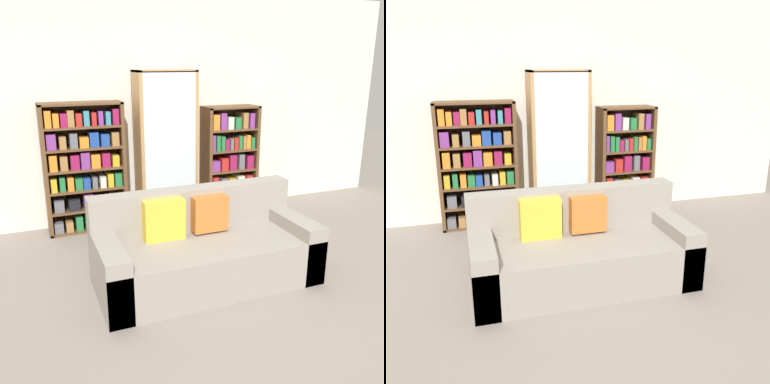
# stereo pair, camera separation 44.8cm
# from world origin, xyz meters

# --- Properties ---
(ground_plane) EXTENTS (16.00, 16.00, 0.00)m
(ground_plane) POSITION_xyz_m (0.00, 0.00, 0.00)
(ground_plane) COLOR gray
(wall_back) EXTENTS (6.89, 0.06, 2.70)m
(wall_back) POSITION_xyz_m (0.00, 2.47, 1.35)
(wall_back) COLOR silver
(wall_back) RESTS_ON ground
(couch) EXTENTS (1.92, 0.84, 0.80)m
(couch) POSITION_xyz_m (-0.01, 0.60, 0.28)
(couch) COLOR gray
(couch) RESTS_ON ground
(bookshelf_left) EXTENTS (0.90, 0.32, 1.47)m
(bookshelf_left) POSITION_xyz_m (-0.78, 2.27, 0.73)
(bookshelf_left) COLOR brown
(bookshelf_left) RESTS_ON ground
(display_cabinet) EXTENTS (0.70, 0.36, 1.81)m
(display_cabinet) POSITION_xyz_m (0.19, 2.25, 0.90)
(display_cabinet) COLOR #AD7F4C
(display_cabinet) RESTS_ON ground
(bookshelf_right) EXTENTS (0.70, 0.32, 1.36)m
(bookshelf_right) POSITION_xyz_m (1.06, 2.27, 0.67)
(bookshelf_right) COLOR brown
(bookshelf_right) RESTS_ON ground
(wine_bottle) EXTENTS (0.07, 0.07, 0.38)m
(wine_bottle) POSITION_xyz_m (0.71, 1.40, 0.15)
(wine_bottle) COLOR #143819
(wine_bottle) RESTS_ON ground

